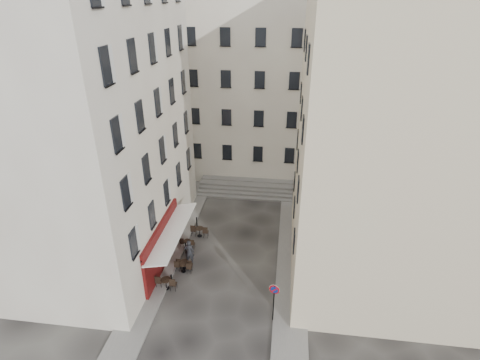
% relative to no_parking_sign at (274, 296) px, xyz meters
% --- Properties ---
extents(ground, '(90.00, 90.00, 0.00)m').
position_rel_no_parking_sign_xyz_m(ground, '(-3.48, 2.95, -1.87)').
color(ground, black).
rests_on(ground, ground).
extents(sidewalk_left, '(2.00, 22.00, 0.12)m').
position_rel_no_parking_sign_xyz_m(sidewalk_left, '(-7.98, 6.95, -1.81)').
color(sidewalk_left, slate).
rests_on(sidewalk_left, ground).
extents(sidewalk_right, '(2.00, 18.00, 0.12)m').
position_rel_no_parking_sign_xyz_m(sidewalk_right, '(1.02, 5.95, -1.81)').
color(sidewalk_right, slate).
rests_on(sidewalk_right, ground).
extents(building_left, '(12.20, 16.20, 20.60)m').
position_rel_no_parking_sign_xyz_m(building_left, '(-13.98, 5.95, 8.44)').
color(building_left, beige).
rests_on(building_left, ground).
extents(building_right, '(12.20, 14.20, 18.60)m').
position_rel_no_parking_sign_xyz_m(building_right, '(7.02, 6.45, 7.44)').
color(building_right, beige).
rests_on(building_right, ground).
extents(building_back, '(18.20, 10.20, 18.60)m').
position_rel_no_parking_sign_xyz_m(building_back, '(-4.48, 21.95, 7.44)').
color(building_back, beige).
rests_on(building_back, ground).
extents(cafe_storefront, '(1.74, 7.30, 3.50)m').
position_rel_no_parking_sign_xyz_m(cafe_storefront, '(-7.79, 3.95, 0.01)').
color(cafe_storefront, '#4A0A0B').
rests_on(cafe_storefront, ground).
extents(stone_steps, '(9.00, 3.15, 0.80)m').
position_rel_no_parking_sign_xyz_m(stone_steps, '(-3.48, 15.53, -1.47)').
color(stone_steps, '#5F5C5A').
rests_on(stone_steps, ground).
extents(bollard_near, '(0.12, 0.12, 0.98)m').
position_rel_no_parking_sign_xyz_m(bollard_near, '(-6.73, 1.95, -1.34)').
color(bollard_near, black).
rests_on(bollard_near, ground).
extents(bollard_mid, '(0.12, 0.12, 0.98)m').
position_rel_no_parking_sign_xyz_m(bollard_mid, '(-6.73, 5.45, -1.34)').
color(bollard_mid, black).
rests_on(bollard_mid, ground).
extents(bollard_far, '(0.12, 0.12, 0.98)m').
position_rel_no_parking_sign_xyz_m(bollard_far, '(-6.73, 8.95, -1.34)').
color(bollard_far, black).
rests_on(bollard_far, ground).
extents(no_parking_sign, '(0.59, 0.19, 2.64)m').
position_rel_no_parking_sign_xyz_m(no_parking_sign, '(0.00, 0.00, 0.00)').
color(no_parking_sign, black).
rests_on(no_parking_sign, ground).
extents(bistro_table_a, '(1.40, 0.66, 0.98)m').
position_rel_no_parking_sign_xyz_m(bistro_table_a, '(-7.01, 1.70, -1.37)').
color(bistro_table_a, black).
rests_on(bistro_table_a, ground).
extents(bistro_table_b, '(1.23, 0.57, 0.86)m').
position_rel_no_parking_sign_xyz_m(bistro_table_b, '(-6.36, 3.47, -1.43)').
color(bistro_table_b, black).
rests_on(bistro_table_b, ground).
extents(bistro_table_c, '(1.15, 0.54, 0.81)m').
position_rel_no_parking_sign_xyz_m(bistro_table_c, '(-6.35, 3.81, -1.46)').
color(bistro_table_c, black).
rests_on(bistro_table_c, ground).
extents(bistro_table_d, '(1.15, 0.54, 0.81)m').
position_rel_no_parking_sign_xyz_m(bistro_table_d, '(-6.78, 6.18, -1.45)').
color(bistro_table_d, black).
rests_on(bistro_table_d, ground).
extents(bistro_table_e, '(1.41, 0.66, 0.99)m').
position_rel_no_parking_sign_xyz_m(bistro_table_e, '(-6.20, 7.73, -1.36)').
color(bistro_table_e, black).
rests_on(bistro_table_e, ground).
extents(pedestrian, '(0.70, 0.47, 1.88)m').
position_rel_no_parking_sign_xyz_m(pedestrian, '(-6.17, 4.48, -0.93)').
color(pedestrian, black).
rests_on(pedestrian, ground).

